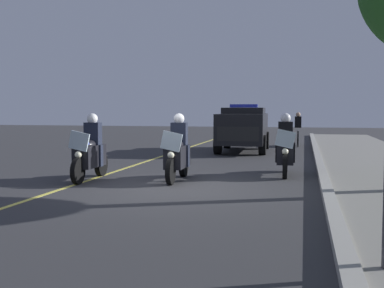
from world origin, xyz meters
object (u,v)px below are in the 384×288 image
(police_motorcycle_lead_left, at_px, (90,153))
(police_motorcycle_trailing, at_px, (285,150))
(police_suv, at_px, (243,127))
(police_motorcycle_lead_right, at_px, (178,153))
(cyclist_background, at_px, (298,129))

(police_motorcycle_lead_left, height_order, police_motorcycle_trailing, same)
(police_motorcycle_lead_left, xyz_separation_m, police_suv, (-9.44, 2.80, 0.37))
(police_motorcycle_lead_right, bearing_deg, cyclist_background, 167.22)
(police_motorcycle_lead_right, relative_size, police_suv, 0.43)
(police_motorcycle_trailing, height_order, cyclist_background, police_motorcycle_trailing)
(police_suv, bearing_deg, police_motorcycle_lead_left, -16.51)
(police_motorcycle_lead_right, bearing_deg, police_suv, 176.33)
(police_suv, bearing_deg, police_motorcycle_trailing, 15.70)
(police_motorcycle_lead_left, distance_m, cyclist_background, 13.95)
(police_motorcycle_lead_left, bearing_deg, police_motorcycle_trailing, 112.97)
(police_motorcycle_lead_left, xyz_separation_m, police_motorcycle_lead_right, (-0.43, 2.22, 0.00))
(police_motorcycle_lead_right, distance_m, police_motorcycle_trailing, 3.12)
(police_suv, xyz_separation_m, cyclist_background, (-3.55, 2.27, -0.22))
(police_motorcycle_lead_left, relative_size, police_motorcycle_trailing, 1.00)
(police_motorcycle_lead_left, bearing_deg, police_motorcycle_lead_right, 100.99)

